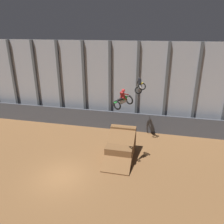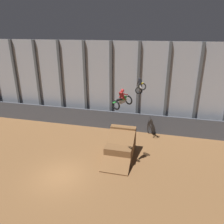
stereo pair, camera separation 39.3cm
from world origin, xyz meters
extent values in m
plane|color=brown|center=(0.00, 0.00, 0.00)|extent=(60.00, 60.00, 0.00)
cube|color=#A3A8B2|center=(0.00, 10.52, 4.84)|extent=(32.00, 0.12, 9.68)
cube|color=#4C5156|center=(-10.64, 10.32, 4.84)|extent=(0.28, 0.28, 9.68)
cube|color=#4C5156|center=(-7.60, 10.32, 4.84)|extent=(0.28, 0.28, 9.68)
cube|color=#4C5156|center=(-4.56, 10.32, 4.84)|extent=(0.28, 0.28, 9.68)
cube|color=#4C5156|center=(-1.52, 10.32, 4.84)|extent=(0.28, 0.28, 9.68)
cube|color=#4C5156|center=(1.52, 10.32, 4.84)|extent=(0.28, 0.28, 9.68)
cube|color=#4C5156|center=(4.56, 10.32, 4.84)|extent=(0.28, 0.28, 9.68)
cube|color=#4C5156|center=(7.60, 10.32, 4.84)|extent=(0.28, 0.28, 9.68)
cube|color=#4C5156|center=(10.64, 10.32, 4.84)|extent=(0.28, 0.28, 9.68)
cube|color=#474C56|center=(0.00, 9.45, 1.06)|extent=(31.36, 0.20, 2.13)
cube|color=brown|center=(3.98, 4.01, 0.71)|extent=(2.31, 2.92, 1.41)
cube|color=brown|center=(3.98, 5.22, 1.18)|extent=(2.36, 0.50, 2.36)
cube|color=brown|center=(3.98, 3.38, 1.18)|extent=(2.36, 4.28, 2.53)
torus|color=black|center=(4.74, 3.16, 5.66)|extent=(0.70, 0.51, 0.73)
torus|color=black|center=(4.02, 1.96, 5.59)|extent=(0.70, 0.51, 0.73)
cube|color=#B7B7BC|center=(4.35, 2.51, 5.74)|extent=(0.43, 0.55, 0.31)
cube|color=green|center=(4.43, 2.65, 5.95)|extent=(0.41, 0.49, 0.26)
cube|color=black|center=(4.22, 2.31, 5.95)|extent=(0.43, 0.57, 0.15)
cube|color=green|center=(3.96, 1.87, 5.84)|extent=(0.31, 0.38, 0.08)
cylinder|color=#B7B7BC|center=(4.64, 2.99, 5.89)|extent=(0.17, 0.23, 0.54)
cylinder|color=black|center=(4.61, 2.95, 6.13)|extent=(0.57, 0.40, 0.04)
cube|color=maroon|center=(4.32, 2.46, 6.24)|extent=(0.42, 0.44, 0.53)
sphere|color=red|center=(4.36, 2.53, 6.56)|extent=(0.36, 0.37, 0.27)
cylinder|color=maroon|center=(4.26, 2.59, 5.98)|extent=(0.31, 0.41, 0.32)
cylinder|color=maroon|center=(4.46, 2.46, 5.98)|extent=(0.31, 0.41, 0.32)
cylinder|color=maroon|center=(4.31, 2.75, 6.27)|extent=(0.34, 0.49, 0.23)
cylinder|color=maroon|center=(4.58, 2.58, 6.27)|extent=(0.34, 0.49, 0.23)
torus|color=black|center=(4.94, 7.91, 5.17)|extent=(0.85, 0.70, 0.68)
torus|color=black|center=(5.38, 6.78, 5.88)|extent=(0.85, 0.70, 0.68)
cube|color=#B7B7BC|center=(5.15, 7.36, 5.65)|extent=(0.38, 0.62, 0.51)
cube|color=yellow|center=(5.06, 7.59, 5.74)|extent=(0.37, 0.54, 0.43)
cube|color=black|center=(5.18, 7.28, 5.96)|extent=(0.34, 0.56, 0.39)
cube|color=yellow|center=(5.36, 6.83, 6.16)|extent=(0.25, 0.37, 0.24)
cylinder|color=#B7B7BC|center=(4.96, 7.88, 5.47)|extent=(0.22, 0.46, 0.38)
cylinder|color=black|center=(4.92, 7.96, 5.69)|extent=(0.44, 0.54, 0.04)
cube|color=black|center=(5.07, 7.58, 6.10)|extent=(0.36, 0.37, 0.53)
sphere|color=black|center=(4.98, 7.81, 6.32)|extent=(0.37, 0.43, 0.36)
cylinder|color=black|center=(4.99, 7.46, 5.85)|extent=(0.20, 0.29, 0.43)
cylinder|color=black|center=(5.21, 7.54, 5.85)|extent=(0.20, 0.29, 0.43)
cylinder|color=black|center=(4.84, 7.72, 5.99)|extent=(0.22, 0.39, 0.45)
cylinder|color=black|center=(5.14, 7.84, 5.99)|extent=(0.22, 0.39, 0.45)
camera|label=1|loc=(6.96, -12.86, 10.85)|focal=35.00mm
camera|label=2|loc=(7.34, -12.77, 10.85)|focal=35.00mm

